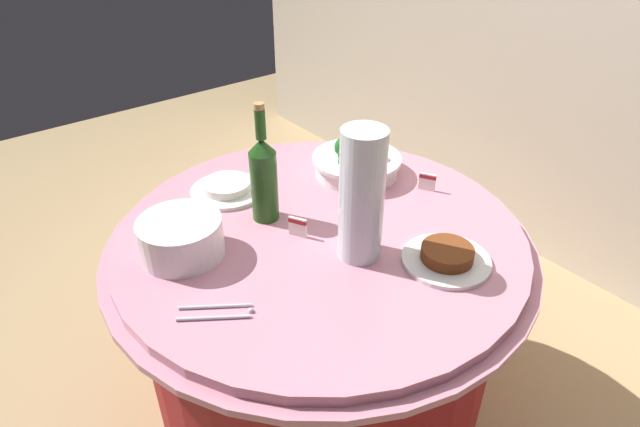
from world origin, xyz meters
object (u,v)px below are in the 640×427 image
Objects in this scene: broccoli_bowl at (357,161)px; label_placard_front at (427,181)px; serving_tongs at (218,312)px; label_placard_mid at (298,226)px; plate_stack at (181,238)px; food_plate_rice at (227,188)px; food_plate_stir_fry at (447,257)px; wine_bottle at (264,177)px; decorative_fruit_vase at (361,202)px.

broccoli_bowl is 0.23m from label_placard_front.
label_placard_mid is (-0.13, 0.31, 0.03)m from serving_tongs.
food_plate_rice is (-0.20, 0.24, -0.04)m from plate_stack.
food_plate_stir_fry reaches higher than serving_tongs.
wine_bottle reaches higher than broccoli_bowl.
food_plate_rice is at bearing -175.15° from wine_bottle.
broccoli_bowl reaches higher than plate_stack.
serving_tongs is (0.29, -0.66, -0.04)m from broccoli_bowl.
plate_stack is 0.30m from label_placard_mid.
plate_stack is at bearing -51.09° from food_plate_rice.
food_plate_rice is 0.60m from label_placard_front.
label_placard_front is (-0.27, 0.23, 0.01)m from food_plate_stir_fry.
wine_bottle is 0.52m from food_plate_stir_fry.
decorative_fruit_vase is 2.17× the size of serving_tongs.
food_plate_rice is at bearing -174.18° from label_placard_mid.
decorative_fruit_vase is at bearing 17.51° from wine_bottle.
label_placard_front is at bearing 69.05° from wine_bottle.
label_placard_mid reaches higher than serving_tongs.
label_placard_front is 1.00× the size of label_placard_mid.
broccoli_bowl is at bearing 95.00° from wine_bottle.
wine_bottle is at bearing -85.00° from broccoli_bowl.
serving_tongs is at bearing -109.98° from food_plate_stir_fry.
plate_stack is 1.34× the size of serving_tongs.
food_plate_rice is (-0.15, -0.38, -0.03)m from broccoli_bowl.
decorative_fruit_vase is 0.41m from label_placard_front.
label_placard_front is at bearing 95.77° from serving_tongs.
wine_bottle is at bearing -152.36° from food_plate_stir_fry.
food_plate_rice is at bearing -127.12° from label_placard_front.
plate_stack is 3.82× the size of label_placard_front.
serving_tongs is at bearing -67.91° from label_placard_mid.
food_plate_stir_fry is 4.00× the size of label_placard_mid.
wine_bottle is 6.11× the size of label_placard_mid.
decorative_fruit_vase is at bearing -40.89° from broccoli_bowl.
label_placard_front is at bearing 24.99° from broccoli_bowl.
broccoli_bowl is 0.38m from wine_bottle.
food_plate_rice is at bearing -158.43° from food_plate_stir_fry.
label_placard_mid is at bearing -155.03° from decorative_fruit_vase.
decorative_fruit_vase reaches higher than wine_bottle.
decorative_fruit_vase is 0.21m from label_placard_mid.
decorative_fruit_vase reaches higher than food_plate_rice.
wine_bottle is 6.11× the size of label_placard_front.
label_placard_mid is (-0.32, -0.22, 0.01)m from food_plate_stir_fry.
plate_stack reaches higher than label_placard_mid.
plate_stack is at bearing -131.66° from food_plate_stir_fry.
plate_stack is 3.82× the size of label_placard_mid.
broccoli_bowl is 0.82× the size of decorative_fruit_vase.
plate_stack is 0.95× the size of food_plate_stir_fry.
decorative_fruit_vase is 0.42m from serving_tongs.
decorative_fruit_vase reaches higher than serving_tongs.
decorative_fruit_vase reaches higher than broccoli_bowl.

